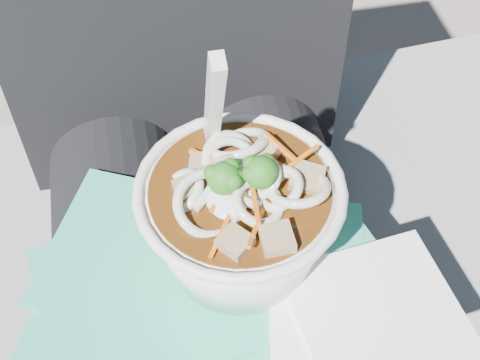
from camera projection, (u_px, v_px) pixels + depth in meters
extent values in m
cube|color=gray|center=(210.00, 338.00, 0.94)|extent=(1.04, 0.58, 0.48)
cylinder|color=black|center=(136.00, 353.00, 0.60)|extent=(0.14, 0.48, 0.14)
cylinder|color=black|center=(312.00, 320.00, 0.62)|extent=(0.14, 0.48, 0.14)
cube|color=teal|center=(195.00, 349.00, 0.52)|extent=(0.15, 0.10, 0.00)
cube|color=teal|center=(196.00, 254.00, 0.58)|extent=(0.14, 0.15, 0.00)
cube|color=teal|center=(132.00, 340.00, 0.52)|extent=(0.23, 0.23, 0.00)
cube|color=teal|center=(240.00, 294.00, 0.55)|extent=(0.18, 0.18, 0.00)
cube|color=teal|center=(130.00, 332.00, 0.53)|extent=(0.19, 0.21, 0.00)
cube|color=teal|center=(115.00, 246.00, 0.57)|extent=(0.16, 0.18, 0.00)
cube|color=teal|center=(206.00, 334.00, 0.52)|extent=(0.28, 0.28, 0.00)
cube|color=teal|center=(242.00, 256.00, 0.56)|extent=(0.23, 0.22, 0.00)
cube|color=teal|center=(276.00, 239.00, 0.57)|extent=(0.17, 0.14, 0.00)
cube|color=teal|center=(249.00, 279.00, 0.55)|extent=(0.23, 0.20, 0.00)
cube|color=teal|center=(165.00, 290.00, 0.54)|extent=(0.22, 0.18, 0.00)
cube|color=white|center=(352.00, 324.00, 0.52)|extent=(0.15, 0.15, 0.00)
cube|color=white|center=(380.00, 315.00, 0.52)|extent=(0.14, 0.14, 0.00)
torus|color=white|center=(240.00, 190.00, 0.49)|extent=(0.16, 0.16, 0.01)
cylinder|color=#422209|center=(240.00, 193.00, 0.49)|extent=(0.14, 0.14, 0.01)
torus|color=silver|center=(230.00, 159.00, 0.51)|extent=(0.06, 0.05, 0.04)
torus|color=silver|center=(298.00, 188.00, 0.48)|extent=(0.07, 0.07, 0.03)
torus|color=silver|center=(181.00, 192.00, 0.49)|extent=(0.05, 0.05, 0.04)
torus|color=silver|center=(283.00, 165.00, 0.50)|extent=(0.05, 0.05, 0.03)
torus|color=silver|center=(260.00, 177.00, 0.48)|extent=(0.03, 0.04, 0.03)
torus|color=silver|center=(264.00, 161.00, 0.51)|extent=(0.06, 0.06, 0.03)
torus|color=silver|center=(230.00, 165.00, 0.50)|extent=(0.06, 0.06, 0.04)
torus|color=silver|center=(236.00, 180.00, 0.48)|extent=(0.05, 0.05, 0.03)
torus|color=silver|center=(245.00, 189.00, 0.49)|extent=(0.05, 0.04, 0.04)
torus|color=silver|center=(279.00, 189.00, 0.48)|extent=(0.05, 0.05, 0.03)
torus|color=silver|center=(209.00, 204.00, 0.47)|extent=(0.07, 0.07, 0.04)
torus|color=silver|center=(258.00, 203.00, 0.47)|extent=(0.05, 0.05, 0.03)
torus|color=silver|center=(235.00, 196.00, 0.48)|extent=(0.05, 0.05, 0.03)
torus|color=silver|center=(244.00, 189.00, 0.49)|extent=(0.04, 0.05, 0.04)
torus|color=silver|center=(239.00, 144.00, 0.51)|extent=(0.07, 0.06, 0.04)
cylinder|color=silver|center=(239.00, 168.00, 0.49)|extent=(0.03, 0.01, 0.03)
cylinder|color=silver|center=(210.00, 191.00, 0.48)|extent=(0.03, 0.03, 0.02)
cylinder|color=silver|center=(259.00, 168.00, 0.49)|extent=(0.01, 0.04, 0.02)
cylinder|color=#5D8E44|center=(261.00, 183.00, 0.48)|extent=(0.01, 0.01, 0.01)
sphere|color=#185B14|center=(261.00, 172.00, 0.48)|extent=(0.03, 0.03, 0.03)
sphere|color=#185B14|center=(251.00, 164.00, 0.48)|extent=(0.01, 0.01, 0.01)
sphere|color=#185B14|center=(250.00, 174.00, 0.47)|extent=(0.01, 0.01, 0.01)
sphere|color=#185B14|center=(266.00, 162.00, 0.48)|extent=(0.01, 0.01, 0.01)
sphere|color=#185B14|center=(250.00, 174.00, 0.47)|extent=(0.01, 0.01, 0.01)
cylinder|color=#5D8E44|center=(225.00, 189.00, 0.48)|extent=(0.01, 0.01, 0.01)
sphere|color=#185B14|center=(224.00, 178.00, 0.47)|extent=(0.03, 0.03, 0.03)
sphere|color=#185B14|center=(212.00, 173.00, 0.47)|extent=(0.01, 0.01, 0.01)
sphere|color=#185B14|center=(231.00, 166.00, 0.47)|extent=(0.01, 0.01, 0.01)
sphere|color=#185B14|center=(233.00, 181.00, 0.47)|extent=(0.01, 0.01, 0.01)
sphere|color=#185B14|center=(236.00, 177.00, 0.47)|extent=(0.01, 0.01, 0.01)
cube|color=orange|center=(299.00, 160.00, 0.49)|extent=(0.04, 0.02, 0.00)
cube|color=orange|center=(252.00, 175.00, 0.49)|extent=(0.03, 0.04, 0.01)
cube|color=orange|center=(243.00, 158.00, 0.50)|extent=(0.04, 0.02, 0.01)
cube|color=orange|center=(223.00, 230.00, 0.46)|extent=(0.03, 0.04, 0.01)
cube|color=orange|center=(215.00, 160.00, 0.50)|extent=(0.04, 0.02, 0.01)
cube|color=orange|center=(290.00, 156.00, 0.50)|extent=(0.03, 0.04, 0.02)
cube|color=orange|center=(269.00, 159.00, 0.50)|extent=(0.03, 0.05, 0.01)
cube|color=orange|center=(225.00, 192.00, 0.48)|extent=(0.03, 0.03, 0.01)
cube|color=orange|center=(257.00, 226.00, 0.46)|extent=(0.02, 0.04, 0.02)
cube|color=orange|center=(254.00, 196.00, 0.47)|extent=(0.01, 0.05, 0.01)
cube|color=#8D7250|center=(306.00, 180.00, 0.49)|extent=(0.03, 0.03, 0.02)
cube|color=#8D7250|center=(265.00, 153.00, 0.50)|extent=(0.03, 0.03, 0.02)
cube|color=#8D7250|center=(205.00, 165.00, 0.50)|extent=(0.03, 0.02, 0.02)
cube|color=#8D7250|center=(186.00, 189.00, 0.48)|extent=(0.02, 0.02, 0.01)
cube|color=#8D7250|center=(235.00, 243.00, 0.46)|extent=(0.03, 0.03, 0.01)
cube|color=#8D7250|center=(277.00, 240.00, 0.46)|extent=(0.02, 0.02, 0.02)
ellipsoid|color=white|center=(227.00, 198.00, 0.48)|extent=(0.03, 0.04, 0.01)
cube|color=white|center=(214.00, 104.00, 0.47)|extent=(0.01, 0.06, 0.13)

